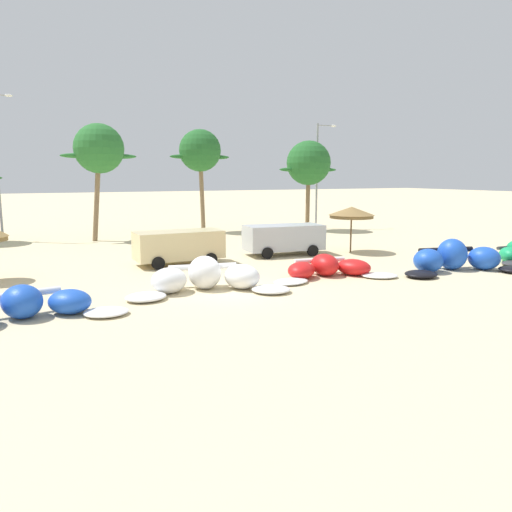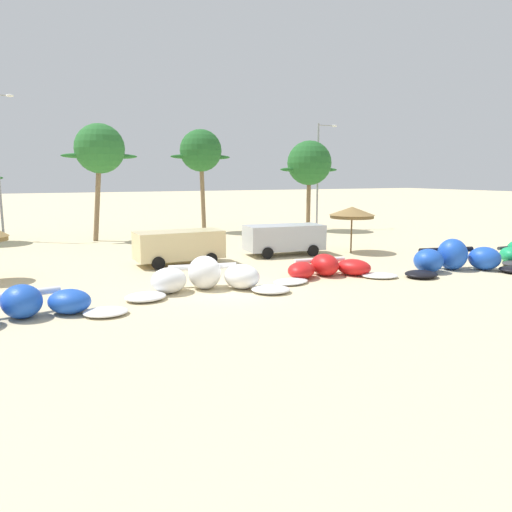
% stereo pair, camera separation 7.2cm
% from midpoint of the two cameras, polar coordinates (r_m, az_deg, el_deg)
% --- Properties ---
extents(ground_plane, '(260.00, 260.00, 0.00)m').
position_cam_midpoint_polar(ground_plane, '(21.26, -3.00, -3.86)').
color(ground_plane, beige).
extents(kite_left, '(6.63, 3.65, 1.16)m').
position_cam_midpoint_polar(kite_left, '(18.40, -25.20, -5.39)').
color(kite_left, white).
rests_on(kite_left, ground).
extents(kite_left_of_center, '(6.97, 3.92, 1.42)m').
position_cam_midpoint_polar(kite_left_of_center, '(21.00, -5.86, -2.53)').
color(kite_left_of_center, white).
rests_on(kite_left_of_center, ground).
extents(kite_center, '(6.52, 3.51, 1.06)m').
position_cam_midpoint_polar(kite_center, '(24.03, 8.19, -1.42)').
color(kite_center, white).
rests_on(kite_center, ground).
extents(kite_right_of_center, '(7.07, 4.13, 1.61)m').
position_cam_midpoint_polar(kite_right_of_center, '(27.17, 22.02, -0.32)').
color(kite_right_of_center, black).
rests_on(kite_right_of_center, ground).
extents(beach_umbrella_middle, '(2.86, 2.86, 2.89)m').
position_cam_midpoint_polar(beach_umbrella_middle, '(31.65, 10.89, 4.95)').
color(beach_umbrella_middle, brown).
rests_on(beach_umbrella_middle, ground).
extents(parked_van, '(4.94, 2.70, 1.84)m').
position_cam_midpoint_polar(parked_van, '(30.25, 2.94, 2.17)').
color(parked_van, '#B2B7BC').
rests_on(parked_van, ground).
extents(parked_car_second, '(4.73, 2.27, 1.84)m').
position_cam_midpoint_polar(parked_car_second, '(27.23, -9.15, 1.27)').
color(parked_car_second, beige).
rests_on(parked_car_second, ground).
extents(palm_left_of_gap, '(5.42, 3.62, 8.57)m').
position_cam_midpoint_polar(palm_left_of_gap, '(38.61, -17.70, 11.61)').
color(palm_left_of_gap, '#7F6647').
rests_on(palm_left_of_gap, ground).
extents(palm_center_left, '(5.29, 3.53, 8.67)m').
position_cam_midpoint_polar(palm_center_left, '(42.83, -6.51, 11.88)').
color(palm_center_left, '#7F6647').
rests_on(palm_center_left, ground).
extents(palm_center_right, '(5.74, 3.83, 7.81)m').
position_cam_midpoint_polar(palm_center_right, '(43.83, 6.03, 10.55)').
color(palm_center_right, brown).
rests_on(palm_center_right, ground).
extents(lamppost_west_center, '(2.06, 0.24, 9.41)m').
position_cam_midpoint_polar(lamppost_west_center, '(45.80, 7.16, 9.76)').
color(lamppost_west_center, gray).
rests_on(lamppost_west_center, ground).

